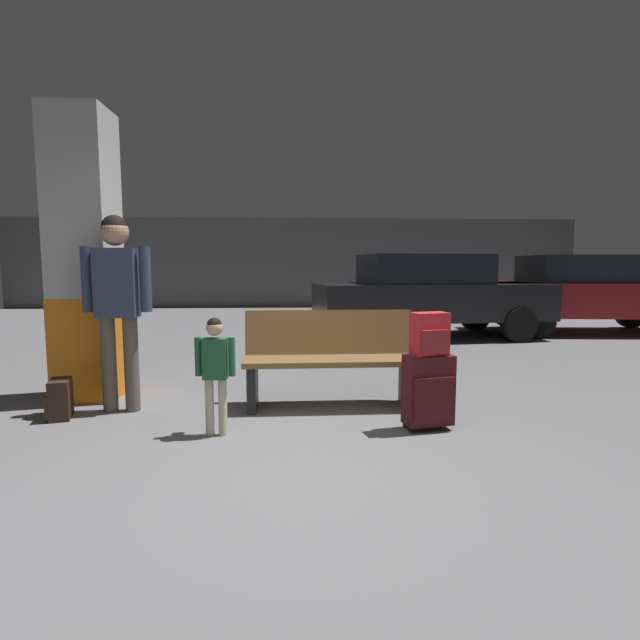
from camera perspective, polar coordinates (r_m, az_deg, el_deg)
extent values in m
cube|color=slate|center=(7.00, -2.73, -4.92)|extent=(18.00, 18.00, 0.10)
cube|color=#565658|center=(15.73, -2.91, 6.60)|extent=(18.00, 0.12, 2.80)
cube|color=orange|center=(5.41, -25.01, -2.91)|extent=(0.57, 0.57, 1.00)
cube|color=#B2B2B2|center=(5.39, -25.71, 11.90)|extent=(0.56, 0.56, 1.79)
cube|color=brown|center=(4.56, 1.27, -4.71)|extent=(1.61, 0.46, 0.05)
cube|color=brown|center=(4.77, 1.01, -1.37)|extent=(1.60, 0.13, 0.42)
cube|color=black|center=(4.61, -7.78, -7.62)|extent=(0.09, 0.40, 0.41)
cube|color=black|center=(4.73, 10.06, -7.30)|extent=(0.09, 0.40, 0.41)
cube|color=#471419|center=(4.08, 12.38, -7.84)|extent=(0.41, 0.27, 0.56)
cube|color=#471419|center=(4.00, 13.06, -9.04)|extent=(0.34, 0.09, 0.36)
cube|color=#A5A5AA|center=(4.10, 11.98, -3.95)|extent=(0.14, 0.05, 0.02)
cylinder|color=black|center=(4.17, 9.74, -11.78)|extent=(0.03, 0.05, 0.04)
cylinder|color=black|center=(4.31, 13.73, -11.30)|extent=(0.03, 0.05, 0.04)
cube|color=red|center=(4.00, 12.53, -1.57)|extent=(0.31, 0.22, 0.34)
cube|color=maroon|center=(3.92, 13.20, -2.49)|extent=(0.23, 0.09, 0.19)
cylinder|color=black|center=(3.98, 12.58, 0.68)|extent=(0.06, 0.04, 0.02)
cylinder|color=beige|center=(3.95, -11.16, -9.83)|extent=(0.07, 0.07, 0.44)
cylinder|color=beige|center=(3.97, -12.62, -9.77)|extent=(0.07, 0.07, 0.44)
cube|color=#1E5933|center=(3.87, -12.02, -4.39)|extent=(0.19, 0.12, 0.32)
cylinder|color=#1E5933|center=(3.84, -10.13, -4.19)|extent=(0.05, 0.05, 0.30)
cylinder|color=#1E5933|center=(3.90, -13.88, -4.12)|extent=(0.05, 0.05, 0.30)
sphere|color=tan|center=(3.83, -12.10, -0.85)|extent=(0.13, 0.13, 0.13)
sphere|color=black|center=(3.83, -12.11, -0.59)|extent=(0.12, 0.12, 0.12)
cylinder|color=white|center=(3.97, -12.63, -3.90)|extent=(0.06, 0.06, 0.10)
cylinder|color=red|center=(3.96, -12.66, -2.83)|extent=(0.01, 0.01, 0.06)
cylinder|color=brown|center=(4.77, -20.92, -4.78)|extent=(0.13, 0.13, 0.86)
cylinder|color=brown|center=(4.83, -23.16, -4.74)|extent=(0.13, 0.13, 0.86)
cube|color=#2D3851|center=(4.72, -22.41, 3.99)|extent=(0.35, 0.21, 0.61)
cylinder|color=#2D3851|center=(4.65, -19.49, 4.45)|extent=(0.10, 0.10, 0.58)
cylinder|color=#2D3851|center=(4.80, -25.26, 4.26)|extent=(0.10, 0.10, 0.58)
sphere|color=#A87A5B|center=(4.73, -22.64, 9.38)|extent=(0.24, 0.24, 0.24)
sphere|color=black|center=(4.73, -22.66, 9.79)|extent=(0.22, 0.22, 0.22)
cube|color=black|center=(4.84, -27.74, -8.06)|extent=(0.23, 0.31, 0.34)
cube|color=#423328|center=(4.87, -28.83, -8.65)|extent=(0.09, 0.23, 0.19)
cylinder|color=black|center=(4.81, -27.84, -6.23)|extent=(0.04, 0.06, 0.02)
cube|color=maroon|center=(11.05, 28.62, 2.19)|extent=(4.23, 2.03, 0.64)
cube|color=black|center=(10.96, 28.08, 5.23)|extent=(2.22, 1.71, 0.52)
cylinder|color=black|center=(12.40, 32.23, 0.64)|extent=(0.61, 0.25, 0.60)
cylinder|color=black|center=(11.30, 20.80, 0.74)|extent=(0.61, 0.25, 0.60)
cylinder|color=black|center=(9.81, 23.84, -0.17)|extent=(0.61, 0.25, 0.60)
cube|color=black|center=(9.23, 12.53, 2.15)|extent=(4.26, 2.14, 0.64)
cube|color=black|center=(9.15, 11.74, 5.77)|extent=(2.26, 1.76, 0.52)
cylinder|color=black|center=(10.52, 17.45, 0.48)|extent=(0.62, 0.26, 0.60)
cylinder|color=black|center=(9.13, 21.96, -0.53)|extent=(0.62, 0.26, 0.60)
cylinder|color=black|center=(9.63, 3.50, 0.25)|extent=(0.62, 0.26, 0.60)
cylinder|color=black|center=(8.09, 6.01, -0.92)|extent=(0.62, 0.26, 0.60)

